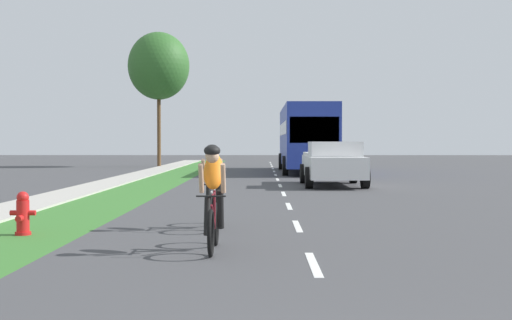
{
  "coord_description": "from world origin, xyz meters",
  "views": [
    {
      "loc": [
        -0.69,
        -2.82,
        1.62
      ],
      "look_at": [
        -0.91,
        23.3,
        0.92
      ],
      "focal_mm": 46.8,
      "sensor_mm": 36.0,
      "label": 1
    }
  ],
  "objects_px": {
    "fire_hydrant_red": "(23,214)",
    "cyclist_trailing": "(213,185)",
    "cyclist_lead": "(213,197)",
    "street_tree_far": "(159,66)",
    "bus_blue": "(306,135)",
    "pickup_white": "(333,164)"
  },
  "relations": [
    {
      "from": "cyclist_lead",
      "to": "pickup_white",
      "type": "xyz_separation_m",
      "value": [
        3.35,
        14.8,
        0.02
      ]
    },
    {
      "from": "pickup_white",
      "to": "cyclist_lead",
      "type": "bearing_deg",
      "value": -102.76
    },
    {
      "from": "cyclist_trailing",
      "to": "pickup_white",
      "type": "relative_size",
      "value": 0.34
    },
    {
      "from": "cyclist_lead",
      "to": "street_tree_far",
      "type": "xyz_separation_m",
      "value": [
        -6.0,
        33.68,
        5.76
      ]
    },
    {
      "from": "pickup_white",
      "to": "street_tree_far",
      "type": "xyz_separation_m",
      "value": [
        -9.35,
        18.87,
        5.75
      ]
    },
    {
      "from": "fire_hydrant_red",
      "to": "pickup_white",
      "type": "height_order",
      "value": "pickup_white"
    },
    {
      "from": "cyclist_lead",
      "to": "pickup_white",
      "type": "relative_size",
      "value": 0.34
    },
    {
      "from": "fire_hydrant_red",
      "to": "cyclist_trailing",
      "type": "distance_m",
      "value": 3.4
    },
    {
      "from": "cyclist_trailing",
      "to": "bus_blue",
      "type": "height_order",
      "value": "bus_blue"
    },
    {
      "from": "bus_blue",
      "to": "street_tree_far",
      "type": "height_order",
      "value": "street_tree_far"
    },
    {
      "from": "pickup_white",
      "to": "cyclist_trailing",
      "type": "bearing_deg",
      "value": -106.18
    },
    {
      "from": "fire_hydrant_red",
      "to": "cyclist_trailing",
      "type": "bearing_deg",
      "value": 15.37
    },
    {
      "from": "cyclist_lead",
      "to": "bus_blue",
      "type": "distance_m",
      "value": 26.43
    },
    {
      "from": "pickup_white",
      "to": "bus_blue",
      "type": "bearing_deg",
      "value": 91.19
    },
    {
      "from": "pickup_white",
      "to": "fire_hydrant_red",
      "type": "bearing_deg",
      "value": -117.42
    },
    {
      "from": "cyclist_trailing",
      "to": "street_tree_far",
      "type": "bearing_deg",
      "value": 100.58
    },
    {
      "from": "fire_hydrant_red",
      "to": "bus_blue",
      "type": "bearing_deg",
      "value": 75.02
    },
    {
      "from": "cyclist_trailing",
      "to": "bus_blue",
      "type": "relative_size",
      "value": 0.15
    },
    {
      "from": "bus_blue",
      "to": "cyclist_trailing",
      "type": "bearing_deg",
      "value": -97.97
    },
    {
      "from": "cyclist_lead",
      "to": "street_tree_far",
      "type": "distance_m",
      "value": 34.69
    },
    {
      "from": "cyclist_trailing",
      "to": "pickup_white",
      "type": "xyz_separation_m",
      "value": [
        3.54,
        12.21,
        0.02
      ]
    },
    {
      "from": "fire_hydrant_red",
      "to": "pickup_white",
      "type": "relative_size",
      "value": 0.15
    }
  ]
}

